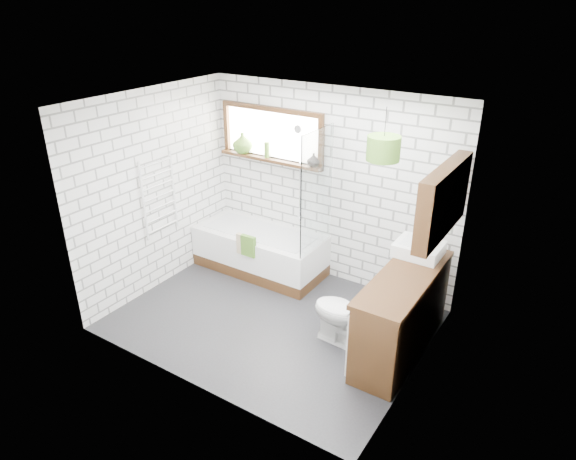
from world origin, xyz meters
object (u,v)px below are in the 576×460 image
Objects in this scene: bathtub at (260,251)px; toilet at (345,314)px; pendant at (383,148)px; vanity at (402,314)px; basin at (419,249)px.

toilet is at bearing -26.06° from bathtub.
pendant is (0.12, 0.41, 1.73)m from toilet.
bathtub is 2.35m from vanity.
vanity is at bearing -15.49° from bathtub.
toilet is 2.22× the size of pendant.
basin is 1.46× the size of pendant.
toilet is (-0.56, -0.21, -0.09)m from vanity.
bathtub is at bearing 166.89° from pendant.
pendant is (1.83, -0.43, 1.82)m from bathtub.
bathtub is 2.61m from pendant.
vanity is 0.60m from toilet.
basin reaches higher than toilet.
vanity is at bearing -24.88° from pendant.
toilet is (-0.50, -0.71, -0.61)m from basin.
basin is at bearing 38.85° from pendant.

